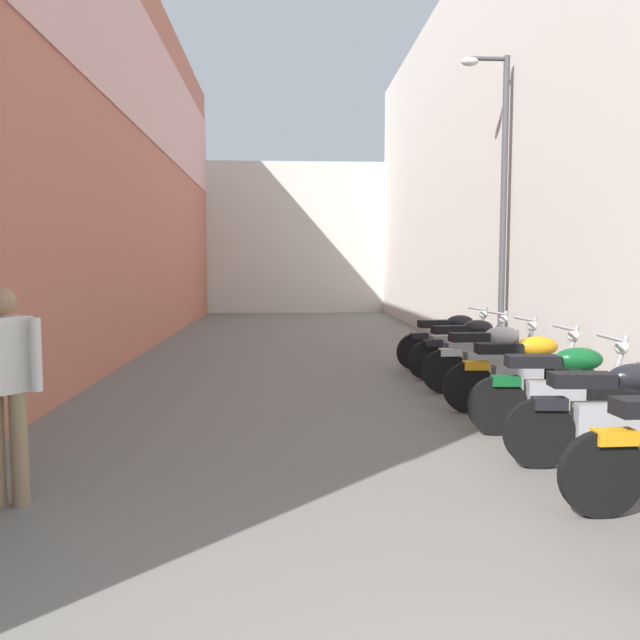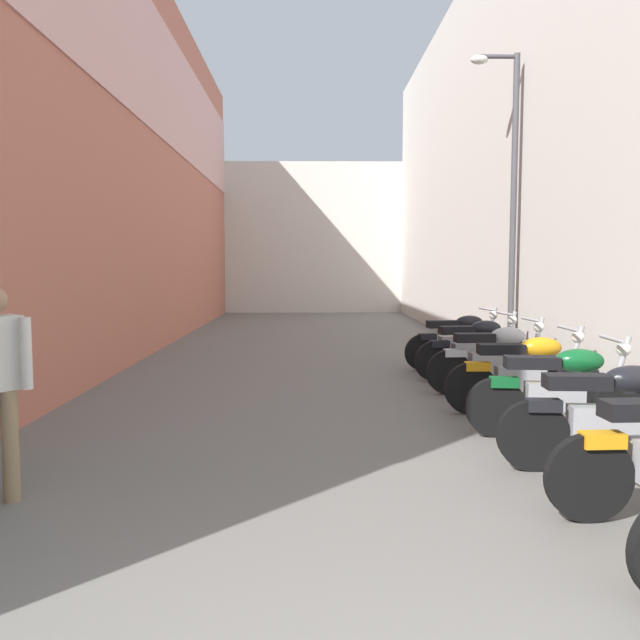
# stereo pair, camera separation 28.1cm
# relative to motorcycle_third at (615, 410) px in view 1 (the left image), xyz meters

# --- Properties ---
(ground_plane) EXTENTS (38.19, 38.19, 0.00)m
(ground_plane) POSITION_rel_motorcycle_third_xyz_m (-2.31, 5.36, -0.50)
(ground_plane) COLOR #66635E
(building_left) EXTENTS (0.45, 22.19, 7.79)m
(building_left) POSITION_rel_motorcycle_third_xyz_m (-5.75, 7.33, 3.43)
(building_left) COLOR #B76651
(building_left) RESTS_ON ground
(building_right) EXTENTS (0.45, 22.19, 7.99)m
(building_right) POSITION_rel_motorcycle_third_xyz_m (1.14, 7.36, 3.49)
(building_right) COLOR beige
(building_right) RESTS_ON ground
(building_far_end) EXTENTS (9.50, 2.00, 5.52)m
(building_far_end) POSITION_rel_motorcycle_third_xyz_m (-2.31, 19.46, 2.26)
(building_far_end) COLOR beige
(building_far_end) RESTS_ON ground
(motorcycle_third) EXTENTS (1.85, 0.58, 1.04)m
(motorcycle_third) POSITION_rel_motorcycle_third_xyz_m (0.00, 0.00, 0.00)
(motorcycle_third) COLOR black
(motorcycle_third) RESTS_ON ground
(motorcycle_fourth) EXTENTS (1.85, 0.58, 1.04)m
(motorcycle_fourth) POSITION_rel_motorcycle_third_xyz_m (-0.00, 1.06, 0.00)
(motorcycle_fourth) COLOR black
(motorcycle_fourth) RESTS_ON ground
(motorcycle_fifth) EXTENTS (1.85, 0.58, 1.04)m
(motorcycle_fifth) POSITION_rel_motorcycle_third_xyz_m (0.00, 2.10, 0.00)
(motorcycle_fifth) COLOR black
(motorcycle_fifth) RESTS_ON ground
(motorcycle_sixth) EXTENTS (1.85, 0.58, 1.04)m
(motorcycle_sixth) POSITION_rel_motorcycle_third_xyz_m (0.00, 3.30, 0.00)
(motorcycle_sixth) COLOR black
(motorcycle_sixth) RESTS_ON ground
(motorcycle_seventh) EXTENTS (1.84, 0.58, 1.04)m
(motorcycle_seventh) POSITION_rel_motorcycle_third_xyz_m (-0.00, 4.36, 0.00)
(motorcycle_seventh) COLOR black
(motorcycle_seventh) RESTS_ON ground
(motorcycle_eighth) EXTENTS (1.84, 0.58, 1.04)m
(motorcycle_eighth) POSITION_rel_motorcycle_third_xyz_m (-0.00, 5.34, 0.00)
(motorcycle_eighth) COLOR black
(motorcycle_eighth) RESTS_ON ground
(pedestrian_mid_alley) EXTENTS (0.52, 0.39, 1.57)m
(pedestrian_mid_alley) POSITION_rel_motorcycle_third_xyz_m (-4.76, -0.58, 0.42)
(pedestrian_mid_alley) COLOR #8C7251
(pedestrian_mid_alley) RESTS_ON ground
(street_lamp) EXTENTS (0.79, 0.18, 5.06)m
(street_lamp) POSITION_rel_motorcycle_third_xyz_m (0.71, 5.16, 2.43)
(street_lamp) COLOR #47474C
(street_lamp) RESTS_ON ground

